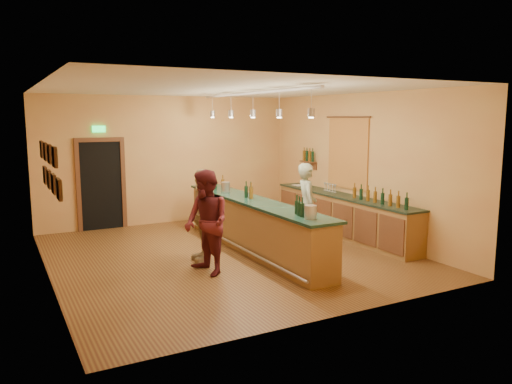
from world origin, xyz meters
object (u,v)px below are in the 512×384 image
tasting_bar (253,221)px  bar_stool (238,207)px  back_counter (343,215)px  bartender (307,206)px  customer_b (203,215)px  customer_a (207,223)px

tasting_bar → bar_stool: size_ratio=8.19×
back_counter → bar_stool: (-1.65, 2.02, -0.01)m
back_counter → tasting_bar: bearing=-175.7°
bartender → bar_stool: size_ratio=2.81×
tasting_bar → bartender: bearing=-12.5°
back_counter → bartender: bartender is taller
bartender → customer_b: bartender is taller
customer_a → tasting_bar: bearing=116.0°
tasting_bar → bar_stool: tasting_bar is taller
customer_a → bar_stool: 3.82m
tasting_bar → customer_b: 1.18m
back_counter → bar_stool: bearing=129.2°
tasting_bar → bartender: size_ratio=2.91×
customer_b → bar_stool: bearing=148.8°
back_counter → bar_stool: back_counter is taller
customer_a → customer_b: bearing=154.5°
back_counter → tasting_bar: (-2.39, -0.18, 0.12)m
tasting_bar → customer_b: bearing=-172.3°
tasting_bar → customer_b: (-1.14, -0.15, 0.26)m
bartender → customer_b: 2.26m
bartender → customer_b: bearing=107.0°
tasting_bar → bar_stool: bearing=71.3°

